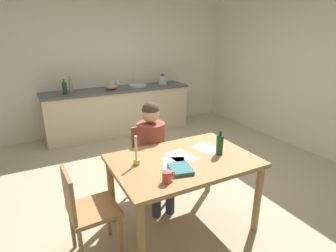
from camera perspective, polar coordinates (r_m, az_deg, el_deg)
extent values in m
cube|color=tan|center=(3.68, 1.20, -12.49)|extent=(5.20, 5.20, 0.04)
cube|color=beige|center=(5.59, -11.98, 12.44)|extent=(5.20, 0.12, 2.60)
cube|color=beige|center=(4.99, 28.91, 9.76)|extent=(0.12, 5.20, 2.60)
cube|color=beige|center=(5.42, -10.28, 2.94)|extent=(2.75, 0.60, 0.86)
cube|color=#4C4C51|center=(5.31, -10.57, 7.61)|extent=(2.79, 0.64, 0.04)
cube|color=#9E7042|center=(2.62, 3.26, -7.35)|extent=(1.36, 0.93, 0.04)
cylinder|color=#9E7042|center=(2.31, -5.70, -23.13)|extent=(0.07, 0.07, 0.72)
cylinder|color=#9E7042|center=(2.89, 18.41, -14.41)|extent=(0.07, 0.07, 0.72)
cylinder|color=#9E7042|center=(2.93, -11.88, -13.27)|extent=(0.07, 0.07, 0.72)
cylinder|color=#9E7042|center=(3.41, 8.65, -8.17)|extent=(0.07, 0.07, 0.72)
cube|color=#9E7042|center=(3.25, -3.63, -7.82)|extent=(0.44, 0.44, 0.04)
cube|color=#9E7042|center=(3.32, -4.73, -3.23)|extent=(0.36, 0.06, 0.40)
cylinder|color=#9E7042|center=(3.17, -5.52, -13.25)|extent=(0.04, 0.04, 0.43)
cylinder|color=#9E7042|center=(3.27, 0.32, -12.11)|extent=(0.04, 0.04, 0.43)
cylinder|color=#9E7042|center=(3.46, -7.19, -10.41)|extent=(0.04, 0.04, 0.43)
cylinder|color=#9E7042|center=(3.54, -1.81, -9.46)|extent=(0.04, 0.04, 0.43)
cylinder|color=brown|center=(3.12, -3.58, -3.73)|extent=(0.35, 0.35, 0.50)
sphere|color=#D8AD8C|center=(3.00, -3.72, 2.62)|extent=(0.20, 0.20, 0.20)
sphere|color=#473323|center=(2.99, -3.73, 3.36)|extent=(0.19, 0.19, 0.19)
cylinder|color=#383847|center=(3.04, -3.76, -9.58)|extent=(0.17, 0.39, 0.13)
cylinder|color=#383847|center=(3.01, -2.47, -14.97)|extent=(0.10, 0.10, 0.45)
cylinder|color=#383847|center=(3.09, -0.91, -9.06)|extent=(0.17, 0.39, 0.13)
cylinder|color=#383847|center=(3.06, 0.44, -14.35)|extent=(0.10, 0.10, 0.45)
cube|color=#9E7042|center=(2.52, -15.42, -16.70)|extent=(0.42, 0.42, 0.04)
cube|color=#9E7042|center=(2.37, -20.27, -13.53)|extent=(0.05, 0.36, 0.40)
cylinder|color=#9E7042|center=(2.57, -9.87, -22.11)|extent=(0.04, 0.04, 0.46)
cylinder|color=#9E7042|center=(2.82, -12.50, -17.98)|extent=(0.04, 0.04, 0.46)
cylinder|color=#9E7042|center=(2.51, -17.80, -24.08)|extent=(0.04, 0.04, 0.46)
cylinder|color=#9E7042|center=(2.77, -19.57, -19.59)|extent=(0.04, 0.04, 0.46)
cylinder|color=#D84C3F|center=(2.21, -0.24, -10.69)|extent=(0.08, 0.08, 0.09)
torus|color=#D84C3F|center=(2.23, 0.77, -10.32)|extent=(0.07, 0.01, 0.07)
cylinder|color=gold|center=(2.51, -6.66, -7.57)|extent=(0.06, 0.06, 0.05)
cylinder|color=white|center=(2.45, -6.78, -4.63)|extent=(0.02, 0.02, 0.23)
cube|color=#31696D|center=(2.40, 2.64, -9.07)|extent=(0.23, 0.26, 0.03)
cube|color=white|center=(2.87, 8.43, -4.65)|extent=(0.31, 0.35, 0.00)
cube|color=white|center=(2.66, 2.71, -6.41)|extent=(0.24, 0.32, 0.00)
cube|color=white|center=(2.51, 1.36, -8.05)|extent=(0.31, 0.36, 0.00)
cylinder|color=#194C23|center=(2.72, 10.86, -3.93)|extent=(0.07, 0.07, 0.20)
cylinder|color=#194C23|center=(2.67, 11.02, -1.48)|extent=(0.03, 0.03, 0.05)
cylinder|color=#B2B7BC|center=(5.44, -6.41, 8.50)|extent=(0.36, 0.36, 0.04)
cylinder|color=silver|center=(5.57, -7.07, 9.77)|extent=(0.02, 0.02, 0.24)
cylinder|color=#194C23|center=(5.04, -21.00, 7.46)|extent=(0.08, 0.08, 0.20)
cylinder|color=#194C23|center=(5.01, -21.17, 8.87)|extent=(0.03, 0.03, 0.05)
cylinder|color=#8C999E|center=(5.20, -19.90, 8.01)|extent=(0.06, 0.06, 0.22)
cylinder|color=#8C999E|center=(5.18, -20.07, 9.48)|extent=(0.03, 0.03, 0.05)
ellipsoid|color=tan|center=(5.22, -11.92, 8.14)|extent=(0.24, 0.24, 0.11)
cylinder|color=#B7BABF|center=(5.64, -1.17, 9.72)|extent=(0.18, 0.18, 0.18)
cone|color=#262628|center=(5.63, -1.18, 10.83)|extent=(0.11, 0.11, 0.04)
cylinder|color=silver|center=(5.46, -10.51, 8.16)|extent=(0.06, 0.06, 0.00)
cylinder|color=silver|center=(5.46, -10.54, 8.54)|extent=(0.01, 0.01, 0.07)
cone|color=silver|center=(5.44, -10.58, 9.32)|extent=(0.07, 0.07, 0.08)
cylinder|color=silver|center=(5.43, -11.67, 8.02)|extent=(0.06, 0.06, 0.00)
cylinder|color=silver|center=(5.42, -11.70, 8.41)|extent=(0.01, 0.01, 0.07)
cone|color=silver|center=(5.41, -11.75, 9.19)|extent=(0.07, 0.07, 0.08)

